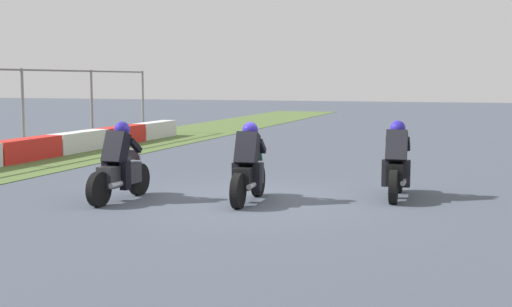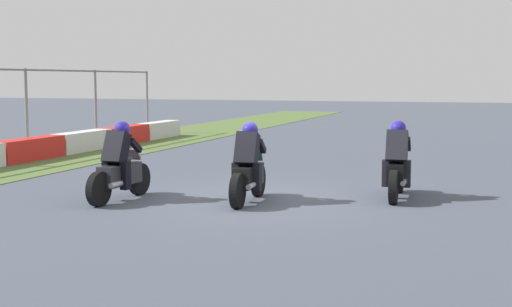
{
  "view_description": "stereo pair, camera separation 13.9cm",
  "coord_description": "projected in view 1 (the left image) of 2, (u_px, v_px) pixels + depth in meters",
  "views": [
    {
      "loc": [
        -12.71,
        -4.24,
        2.31
      ],
      "look_at": [
        -0.04,
        -0.06,
        0.9
      ],
      "focal_mm": 49.47,
      "sensor_mm": 36.0,
      "label": 1
    },
    {
      "loc": [
        -12.66,
        -4.37,
        2.31
      ],
      "look_at": [
        -0.04,
        -0.06,
        0.9
      ],
      "focal_mm": 49.47,
      "sensor_mm": 36.0,
      "label": 2
    }
  ],
  "objects": [
    {
      "name": "ground_plane",
      "position": [
        254.0,
        200.0,
        13.56
      ],
      "size": [
        120.0,
        120.0,
        0.0
      ],
      "primitive_type": "plane",
      "color": "#444C59"
    },
    {
      "name": "rider_lane_b",
      "position": [
        249.0,
        169.0,
        13.23
      ],
      "size": [
        2.04,
        0.55,
        1.51
      ],
      "rotation": [
        0.0,
        0.0,
        0.06
      ],
      "color": "black",
      "rests_on": "ground_plane"
    },
    {
      "name": "rider_lane_c",
      "position": [
        119.0,
        168.0,
        13.39
      ],
      "size": [
        2.04,
        0.55,
        1.51
      ],
      "rotation": [
        0.0,
        0.0,
        -0.05
      ],
      "color": "black",
      "rests_on": "ground_plane"
    },
    {
      "name": "rider_lane_a",
      "position": [
        397.0,
        166.0,
        13.7
      ],
      "size": [
        2.04,
        0.55,
        1.51
      ],
      "rotation": [
        0.0,
        0.0,
        0.05
      ],
      "color": "black",
      "rests_on": "ground_plane"
    }
  ]
}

